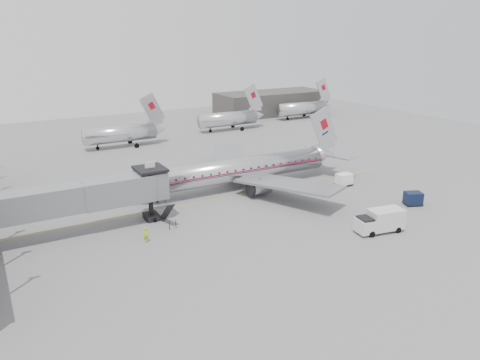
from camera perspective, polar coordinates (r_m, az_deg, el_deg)
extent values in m
plane|color=slate|center=(58.08, -0.80, -4.23)|extent=(160.00, 160.00, 0.00)
cube|color=#3C3937|center=(129.93, 3.81, 9.38)|extent=(30.00, 12.00, 6.00)
cube|color=gold|center=(64.35, -1.05, -2.00)|extent=(60.00, 0.15, 0.01)
cube|color=slate|center=(53.83, -23.80, -2.72)|extent=(12.00, 2.80, 3.00)
cube|color=slate|center=(55.24, -14.56, -1.24)|extent=(8.00, 3.00, 3.10)
cube|color=slate|center=(56.67, -10.79, -0.50)|extent=(3.20, 3.60, 3.20)
cube|color=black|center=(56.12, -10.90, 1.35)|extent=(3.40, 3.80, 0.30)
cube|color=white|center=(55.98, -10.93, 1.84)|extent=(1.20, 0.15, 0.80)
cylinder|color=black|center=(57.19, -10.78, -3.41)|extent=(0.56, 0.56, 2.80)
cube|color=black|center=(57.57, -10.72, -4.39)|extent=(1.60, 2.20, 0.70)
cylinder|color=black|center=(56.70, -10.38, -4.77)|extent=(0.30, 0.60, 0.60)
cylinder|color=black|center=(58.47, -11.04, -4.11)|extent=(0.30, 0.60, 0.60)
cube|color=black|center=(55.46, -8.92, -3.88)|extent=(0.90, 3.20, 2.90)
cylinder|color=silver|center=(94.32, -14.41, 5.45)|extent=(14.00, 3.20, 3.20)
cube|color=silver|center=(95.50, -10.66, 8.54)|extent=(5.17, 0.26, 6.52)
cylinder|color=black|center=(93.73, -16.96, 3.84)|extent=(0.24, 0.24, 1.00)
cylinder|color=silver|center=(107.47, -1.49, 7.45)|extent=(14.00, 3.20, 3.20)
cube|color=silver|center=(110.13, 1.65, 10.01)|extent=(5.17, 0.26, 6.52)
cylinder|color=black|center=(105.85, -3.64, 6.10)|extent=(0.24, 0.24, 1.00)
cylinder|color=silver|center=(123.64, 7.56, 8.65)|extent=(14.00, 3.20, 3.20)
cube|color=silver|center=(127.25, 10.13, 10.79)|extent=(5.17, 0.26, 6.52)
cylinder|color=black|center=(121.35, 5.81, 7.54)|extent=(0.24, 0.24, 1.00)
cylinder|color=silver|center=(67.17, 0.01, 1.28)|extent=(27.18, 3.71, 3.35)
cone|color=silver|center=(61.66, -12.22, -0.64)|extent=(2.76, 3.38, 3.35)
cone|color=silver|center=(75.35, 10.19, 3.11)|extent=(3.66, 3.23, 3.18)
cube|color=maroon|center=(67.10, 0.01, 1.47)|extent=(27.18, 3.76, 0.16)
cube|color=#080C4D|center=(67.16, 0.01, 1.30)|extent=(27.18, 3.76, 0.09)
cube|color=silver|center=(74.26, 10.20, 6.19)|extent=(5.55, 0.35, 6.95)
cube|color=gray|center=(75.38, -1.18, 2.89)|extent=(10.58, 15.23, 1.07)
cube|color=gray|center=(62.02, 5.86, -0.48)|extent=(10.28, 15.26, 1.07)
cylinder|color=gray|center=(71.75, -1.49, 1.18)|extent=(3.10, 1.94, 1.90)
cylinder|color=gray|center=(63.93, 2.41, -0.91)|extent=(3.10, 1.94, 1.90)
cylinder|color=black|center=(62.98, -10.13, -2.17)|extent=(0.18, 0.18, 1.18)
cylinder|color=black|center=(70.58, 0.37, 0.33)|extent=(0.24, 0.24, 1.27)
cylinder|color=black|center=(70.65, 0.37, 0.16)|extent=(0.91, 0.33, 0.90)
cylinder|color=black|center=(66.72, 2.35, -0.72)|extent=(0.24, 0.24, 1.27)
cylinder|color=black|center=(66.79, 2.35, -0.91)|extent=(0.91, 0.33, 0.90)
cube|color=silver|center=(55.45, 17.32, -4.55)|extent=(4.22, 2.80, 2.28)
cube|color=silver|center=(54.09, 14.97, -5.40)|extent=(2.06, 2.33, 1.52)
cube|color=black|center=(53.84, 15.02, -4.76)|extent=(1.60, 2.04, 0.65)
cylinder|color=black|center=(53.81, 15.78, -6.38)|extent=(0.73, 0.39, 0.69)
cylinder|color=black|center=(55.25, 14.62, -5.64)|extent=(0.73, 0.39, 0.69)
cylinder|color=black|center=(55.80, 18.71, -5.79)|extent=(0.73, 0.39, 0.69)
cylinder|color=black|center=(57.20, 17.51, -5.08)|extent=(0.73, 0.39, 0.69)
cube|color=black|center=(64.94, 20.36, -2.03)|extent=(2.56, 2.28, 1.48)
cube|color=black|center=(65.20, 20.29, -2.69)|extent=(2.70, 2.42, 0.13)
cylinder|color=black|center=(64.32, 19.86, -2.97)|extent=(0.34, 0.24, 0.32)
cylinder|color=black|center=(65.08, 21.19, -2.88)|extent=(0.34, 0.24, 0.32)
cylinder|color=black|center=(65.37, 19.38, -2.58)|extent=(0.34, 0.24, 0.32)
cylinder|color=black|center=(66.12, 20.70, -2.50)|extent=(0.34, 0.24, 0.32)
cube|color=white|center=(70.24, 12.57, 0.15)|extent=(2.27, 1.77, 1.52)
cube|color=black|center=(70.48, 12.53, -0.48)|extent=(2.39, 1.88, 0.13)
cylinder|color=black|center=(69.50, 12.29, -0.77)|extent=(0.33, 0.15, 0.33)
cylinder|color=black|center=(70.55, 13.40, -0.57)|extent=(0.33, 0.15, 0.33)
cylinder|color=black|center=(70.47, 11.65, -0.47)|extent=(0.33, 0.15, 0.33)
cylinder|color=black|center=(71.50, 12.75, -0.28)|extent=(0.33, 0.15, 0.33)
imported|color=#AECE18|center=(51.42, -11.39, -6.59)|extent=(0.62, 0.42, 1.68)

